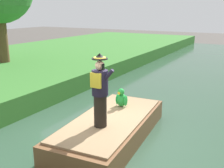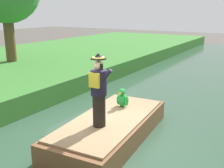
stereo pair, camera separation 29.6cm
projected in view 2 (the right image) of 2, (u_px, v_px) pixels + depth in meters
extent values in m
plane|color=#4C4742|center=(107.00, 144.00, 7.36)|extent=(80.00, 80.00, 0.00)
cube|color=#33513D|center=(107.00, 142.00, 7.35)|extent=(6.36, 48.00, 0.10)
cube|color=brown|center=(110.00, 129.00, 7.42)|extent=(2.15, 4.34, 0.56)
cube|color=#997A56|center=(110.00, 118.00, 7.34)|extent=(1.98, 3.99, 0.05)
cylinder|color=black|center=(99.00, 111.00, 6.71)|extent=(0.32, 0.32, 0.82)
cylinder|color=black|center=(99.00, 83.00, 6.52)|extent=(0.40, 0.40, 0.62)
cube|color=gold|center=(94.00, 80.00, 6.33)|extent=(0.28, 0.06, 0.36)
sphere|color=#DBA884|center=(99.00, 65.00, 6.40)|extent=(0.23, 0.23, 0.23)
cylinder|color=black|center=(98.00, 59.00, 6.36)|extent=(0.38, 0.38, 0.03)
cone|color=black|center=(98.00, 56.00, 6.34)|extent=(0.26, 0.26, 0.12)
cylinder|color=gold|center=(98.00, 57.00, 6.35)|extent=(0.29, 0.29, 0.02)
cylinder|color=black|center=(105.00, 77.00, 6.32)|extent=(0.38, 0.09, 0.43)
cube|color=black|center=(102.00, 67.00, 6.29)|extent=(0.03, 0.08, 0.15)
ellipsoid|color=green|center=(123.00, 100.00, 8.13)|extent=(0.26, 0.32, 0.40)
sphere|color=green|center=(122.00, 92.00, 8.03)|extent=(0.20, 0.20, 0.20)
cone|color=yellow|center=(120.00, 93.00, 7.95)|extent=(0.09, 0.09, 0.09)
ellipsoid|color=green|center=(119.00, 99.00, 8.21)|extent=(0.08, 0.20, 0.32)
ellipsoid|color=green|center=(127.00, 101.00, 8.06)|extent=(0.08, 0.20, 0.32)
cylinder|color=brown|center=(10.00, 38.00, 14.20)|extent=(0.54, 0.54, 2.51)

